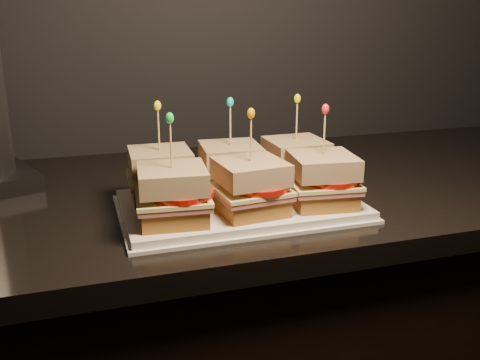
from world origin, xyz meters
name	(u,v)px	position (x,y,z in m)	size (l,w,h in m)	color
granite_slab	(337,183)	(-0.16, 1.68, 0.89)	(2.21, 0.66, 0.04)	black
platter	(240,206)	(-0.42, 1.54, 0.92)	(0.39, 0.24, 0.02)	white
platter_rim	(240,209)	(-0.42, 1.54, 0.91)	(0.40, 0.26, 0.01)	white
sandwich_0_bread_bot	(161,190)	(-0.54, 1.59, 0.94)	(0.10, 0.10, 0.03)	brown
sandwich_0_ham	(161,180)	(-0.54, 1.59, 0.96)	(0.11, 0.10, 0.01)	#BA5B59
sandwich_0_cheese	(161,176)	(-0.54, 1.59, 0.97)	(0.11, 0.11, 0.01)	#F1E790
sandwich_0_tomato	(168,173)	(-0.53, 1.59, 0.97)	(0.10, 0.10, 0.01)	#B01509
sandwich_0_bread_top	(160,160)	(-0.54, 1.59, 1.00)	(0.10, 0.10, 0.03)	brown
sandwich_0_pick	(159,133)	(-0.54, 1.59, 1.04)	(0.00, 0.00, 0.09)	tan
sandwich_0_frill	(158,106)	(-0.54, 1.59, 1.09)	(0.01, 0.01, 0.02)	yellow
sandwich_1_bread_bot	(231,183)	(-0.42, 1.59, 0.94)	(0.10, 0.10, 0.03)	brown
sandwich_1_ham	(231,174)	(-0.42, 1.59, 0.96)	(0.11, 0.10, 0.01)	#BA5B59
sandwich_1_cheese	(231,170)	(-0.42, 1.59, 0.97)	(0.11, 0.11, 0.01)	#F1E790
sandwich_1_tomato	(238,166)	(-0.41, 1.59, 0.97)	(0.10, 0.10, 0.01)	#B01509
sandwich_1_bread_top	(230,154)	(-0.42, 1.59, 1.00)	(0.10, 0.10, 0.03)	brown
sandwich_1_pick	(230,128)	(-0.42, 1.59, 1.04)	(0.00, 0.00, 0.09)	tan
sandwich_1_frill	(230,102)	(-0.42, 1.59, 1.09)	(0.01, 0.01, 0.02)	#08C5C4
sandwich_2_bread_bot	(295,177)	(-0.29, 1.59, 0.94)	(0.10, 0.10, 0.03)	brown
sandwich_2_ham	(295,168)	(-0.29, 1.59, 0.96)	(0.11, 0.10, 0.01)	#BA5B59
sandwich_2_cheese	(295,164)	(-0.29, 1.59, 0.97)	(0.11, 0.11, 0.01)	#F1E790
sandwich_2_tomato	(303,161)	(-0.28, 1.59, 0.97)	(0.10, 0.10, 0.01)	#B01509
sandwich_2_bread_top	(296,149)	(-0.29, 1.59, 1.00)	(0.10, 0.10, 0.03)	brown
sandwich_2_pick	(297,124)	(-0.29, 1.59, 1.04)	(0.00, 0.00, 0.09)	tan
sandwich_2_frill	(297,99)	(-0.29, 1.59, 1.09)	(0.01, 0.01, 0.02)	yellow
sandwich_3_bread_bot	(174,212)	(-0.54, 1.48, 0.94)	(0.10, 0.10, 0.03)	brown
sandwich_3_ham	(173,201)	(-0.54, 1.48, 0.96)	(0.11, 0.10, 0.01)	#BA5B59
sandwich_3_cheese	(173,197)	(-0.54, 1.48, 0.97)	(0.11, 0.11, 0.01)	#F1E790
sandwich_3_tomato	(181,193)	(-0.53, 1.48, 0.97)	(0.10, 0.10, 0.01)	#B01509
sandwich_3_bread_top	(172,179)	(-0.54, 1.48, 1.00)	(0.10, 0.10, 0.03)	brown
sandwich_3_pick	(171,148)	(-0.54, 1.48, 1.04)	(0.00, 0.00, 0.09)	tan
sandwich_3_frill	(170,118)	(-0.54, 1.48, 1.09)	(0.01, 0.01, 0.02)	green
sandwich_4_bread_bot	(250,204)	(-0.42, 1.48, 0.94)	(0.10, 0.10, 0.03)	brown
sandwich_4_ham	(251,193)	(-0.42, 1.48, 0.96)	(0.11, 0.10, 0.01)	#BA5B59
sandwich_4_cheese	(251,189)	(-0.42, 1.48, 0.97)	(0.11, 0.11, 0.01)	#F1E790
sandwich_4_tomato	(259,185)	(-0.41, 1.48, 0.97)	(0.10, 0.10, 0.01)	#B01509
sandwich_4_bread_top	(251,172)	(-0.42, 1.48, 1.00)	(0.10, 0.10, 0.03)	brown
sandwich_4_pick	(251,142)	(-0.42, 1.48, 1.04)	(0.00, 0.00, 0.09)	tan
sandwich_4_frill	(251,113)	(-0.42, 1.48, 1.09)	(0.01, 0.01, 0.02)	orange
sandwich_5_bread_bot	(321,196)	(-0.29, 1.48, 0.94)	(0.10, 0.10, 0.03)	brown
sandwich_5_ham	(322,186)	(-0.29, 1.48, 0.96)	(0.11, 0.10, 0.01)	#BA5B59
sandwich_5_cheese	(322,182)	(-0.29, 1.48, 0.97)	(0.11, 0.11, 0.01)	#F1E790
sandwich_5_tomato	(330,178)	(-0.28, 1.48, 0.97)	(0.10, 0.10, 0.01)	#B01509
sandwich_5_bread_top	(323,165)	(-0.29, 1.48, 1.00)	(0.10, 0.10, 0.03)	brown
sandwich_5_pick	(324,137)	(-0.29, 1.48, 1.04)	(0.00, 0.00, 0.09)	tan
sandwich_5_frill	(325,109)	(-0.29, 1.48, 1.09)	(0.01, 0.01, 0.02)	red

